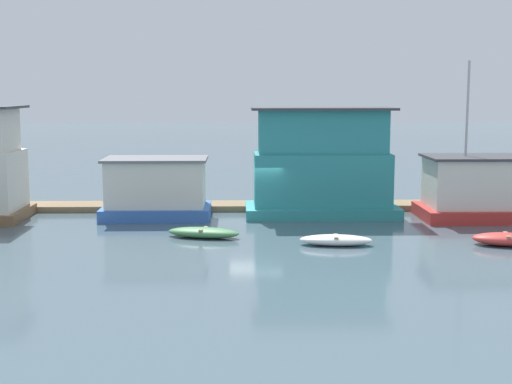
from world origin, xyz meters
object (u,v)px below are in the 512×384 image
dinghy_green (203,232)px  dinghy_white (336,240)px  houseboat_red (493,189)px  houseboat_teal (322,167)px  dinghy_red (507,239)px  houseboat_blue (156,189)px

dinghy_green → dinghy_white: dinghy_green is taller
houseboat_red → dinghy_white: size_ratio=2.52×
houseboat_teal → dinghy_red: size_ratio=2.59×
houseboat_red → dinghy_white: bearing=-145.5°
houseboat_red → dinghy_red: houseboat_red is taller
houseboat_teal → dinghy_red: bearing=-46.3°
houseboat_teal → houseboat_red: houseboat_red is taller
houseboat_red → dinghy_red: (-1.49, -5.87, -1.18)m
houseboat_teal → dinghy_red: houseboat_teal is taller
houseboat_blue → dinghy_green: houseboat_blue is taller
houseboat_blue → houseboat_red: size_ratio=0.69×
houseboat_teal → dinghy_green: bearing=-137.6°
houseboat_blue → dinghy_white: bearing=-39.5°
houseboat_red → dinghy_green: (-13.57, -4.05, -1.22)m
houseboat_blue → dinghy_red: (14.57, -6.64, -1.13)m
houseboat_teal → houseboat_blue: bearing=-178.4°
houseboat_red → dinghy_red: 6.17m
dinghy_green → dinghy_red: bearing=-8.6°
dinghy_white → dinghy_red: size_ratio=1.04×
houseboat_blue → dinghy_green: 5.55m
dinghy_white → dinghy_red: 6.76m
dinghy_red → houseboat_red: bearing=75.8°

